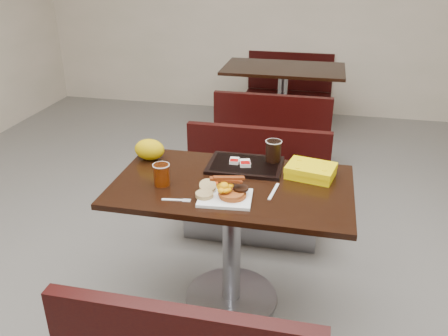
% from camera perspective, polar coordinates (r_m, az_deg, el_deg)
% --- Properties ---
extents(floor, '(6.00, 7.00, 0.01)m').
position_cam_1_polar(floor, '(2.77, 0.90, -15.81)').
color(floor, slate).
rests_on(floor, ground).
extents(table_near, '(1.20, 0.70, 0.75)m').
position_cam_1_polar(table_near, '(2.54, 0.96, -9.44)').
color(table_near, black).
rests_on(table_near, floor).
extents(bench_near_n, '(1.00, 0.46, 0.72)m').
position_cam_1_polar(bench_near_n, '(3.14, 3.50, -2.52)').
color(bench_near_n, black).
rests_on(bench_near_n, floor).
extents(table_far, '(1.20, 0.70, 0.75)m').
position_cam_1_polar(table_far, '(4.89, 7.10, 7.86)').
color(table_far, black).
rests_on(table_far, floor).
extents(bench_far_s, '(1.00, 0.46, 0.72)m').
position_cam_1_polar(bench_far_s, '(4.23, 6.11, 4.92)').
color(bench_far_s, black).
rests_on(bench_far_s, floor).
extents(bench_far_n, '(1.00, 0.46, 0.72)m').
position_cam_1_polar(bench_far_n, '(5.56, 7.85, 9.81)').
color(bench_far_n, black).
rests_on(bench_far_n, floor).
extents(platter, '(0.26, 0.21, 0.01)m').
position_cam_1_polar(platter, '(2.20, 0.15, -3.69)').
color(platter, white).
rests_on(platter, table_near).
extents(pancake_stack, '(0.13, 0.13, 0.03)m').
position_cam_1_polar(pancake_stack, '(2.19, 1.07, -3.19)').
color(pancake_stack, '#A24C1B').
rests_on(pancake_stack, platter).
extents(sausage_patty, '(0.09, 0.09, 0.01)m').
position_cam_1_polar(sausage_patty, '(2.20, 2.09, -2.49)').
color(sausage_patty, black).
rests_on(sausage_patty, pancake_stack).
extents(scrambled_eggs, '(0.10, 0.09, 0.05)m').
position_cam_1_polar(scrambled_eggs, '(2.18, -0.02, -2.36)').
color(scrambled_eggs, '#FFB605').
rests_on(scrambled_eggs, pancake_stack).
extents(bacon_strips, '(0.17, 0.11, 0.01)m').
position_cam_1_polar(bacon_strips, '(2.18, 0.25, -1.41)').
color(bacon_strips, '#480E05').
rests_on(bacon_strips, scrambled_eggs).
extents(muffin_bottom, '(0.11, 0.11, 0.02)m').
position_cam_1_polar(muffin_bottom, '(2.20, -2.42, -3.28)').
color(muffin_bottom, tan).
rests_on(muffin_bottom, platter).
extents(muffin_top, '(0.10, 0.10, 0.05)m').
position_cam_1_polar(muffin_top, '(2.25, -2.02, -2.22)').
color(muffin_top, tan).
rests_on(muffin_top, platter).
extents(coffee_cup_near, '(0.08, 0.08, 0.11)m').
position_cam_1_polar(coffee_cup_near, '(2.33, -7.66, -0.82)').
color(coffee_cup_near, '#802E04').
rests_on(coffee_cup_near, table_near).
extents(fork, '(0.14, 0.04, 0.00)m').
position_cam_1_polar(fork, '(2.21, -6.38, -3.89)').
color(fork, white).
rests_on(fork, table_near).
extents(knife, '(0.04, 0.18, 0.00)m').
position_cam_1_polar(knife, '(2.28, 6.11, -2.86)').
color(knife, white).
rests_on(knife, table_near).
extents(condiment_syrup, '(0.04, 0.03, 0.01)m').
position_cam_1_polar(condiment_syrup, '(2.34, -1.18, -1.93)').
color(condiment_syrup, '#B53207').
rests_on(condiment_syrup, table_near).
extents(condiment_ketchup, '(0.05, 0.04, 0.01)m').
position_cam_1_polar(condiment_ketchup, '(2.46, -0.82, -0.46)').
color(condiment_ketchup, '#8C0504').
rests_on(condiment_ketchup, table_near).
extents(tray, '(0.40, 0.29, 0.02)m').
position_cam_1_polar(tray, '(2.53, 2.61, 0.34)').
color(tray, black).
rests_on(tray, table_near).
extents(hashbrown_sleeve_left, '(0.06, 0.07, 0.02)m').
position_cam_1_polar(hashbrown_sleeve_left, '(2.53, 1.28, 0.89)').
color(hashbrown_sleeve_left, silver).
rests_on(hashbrown_sleeve_left, tray).
extents(hashbrown_sleeve_right, '(0.07, 0.09, 0.02)m').
position_cam_1_polar(hashbrown_sleeve_right, '(2.50, 2.59, 0.60)').
color(hashbrown_sleeve_right, silver).
rests_on(hashbrown_sleeve_right, tray).
extents(coffee_cup_far, '(0.10, 0.10, 0.12)m').
position_cam_1_polar(coffee_cup_far, '(2.55, 6.07, 2.10)').
color(coffee_cup_far, black).
rests_on(coffee_cup_far, tray).
extents(clamshell, '(0.27, 0.23, 0.06)m').
position_cam_1_polar(clamshell, '(2.45, 10.59, -0.34)').
color(clamshell, yellow).
rests_on(clamshell, table_near).
extents(paper_bag, '(0.19, 0.16, 0.12)m').
position_cam_1_polar(paper_bag, '(2.63, -9.11, 2.26)').
color(paper_bag, '#D1AE06').
rests_on(paper_bag, table_near).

